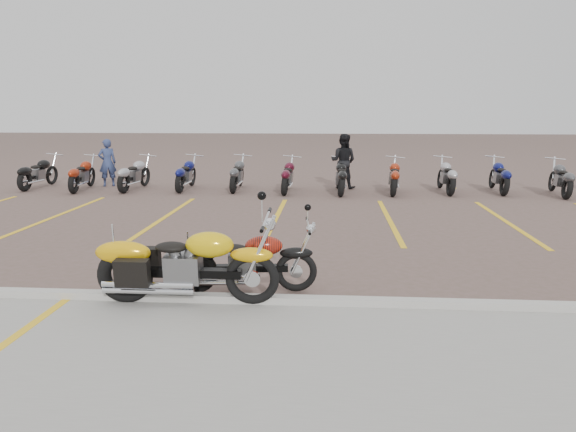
% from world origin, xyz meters
% --- Properties ---
extents(ground, '(100.00, 100.00, 0.00)m').
position_xyz_m(ground, '(0.00, 0.00, 0.00)').
color(ground, brown).
rests_on(ground, ground).
extents(concrete_apron, '(60.00, 5.00, 0.01)m').
position_xyz_m(concrete_apron, '(0.00, -4.50, 0.01)').
color(concrete_apron, '#9E9B93').
rests_on(concrete_apron, ground).
extents(curb, '(60.00, 0.18, 0.12)m').
position_xyz_m(curb, '(0.00, -2.00, 0.06)').
color(curb, '#ADAAA3').
rests_on(curb, ground).
extents(parking_stripes, '(38.00, 5.50, 0.01)m').
position_xyz_m(parking_stripes, '(0.00, 4.00, 0.00)').
color(parking_stripes, gold).
rests_on(parking_stripes, ground).
extents(yellow_cruiser, '(2.47, 0.36, 1.02)m').
position_xyz_m(yellow_cruiser, '(-0.65, -2.06, 0.51)').
color(yellow_cruiser, black).
rests_on(yellow_cruiser, ground).
extents(flame_cruiser, '(2.05, 0.36, 0.84)m').
position_xyz_m(flame_cruiser, '(0.06, -1.54, 0.42)').
color(flame_cruiser, black).
rests_on(flame_cruiser, ground).
extents(person_a, '(0.69, 0.62, 1.60)m').
position_xyz_m(person_a, '(-6.21, 9.20, 0.80)').
color(person_a, navy).
rests_on(person_a, ground).
extents(person_b, '(1.04, 0.92, 1.79)m').
position_xyz_m(person_b, '(1.71, 9.30, 0.89)').
color(person_b, black).
rests_on(person_b, ground).
extents(bg_bike_row, '(18.83, 2.01, 1.10)m').
position_xyz_m(bg_bike_row, '(0.75, 8.48, 0.55)').
color(bg_bike_row, black).
rests_on(bg_bike_row, ground).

